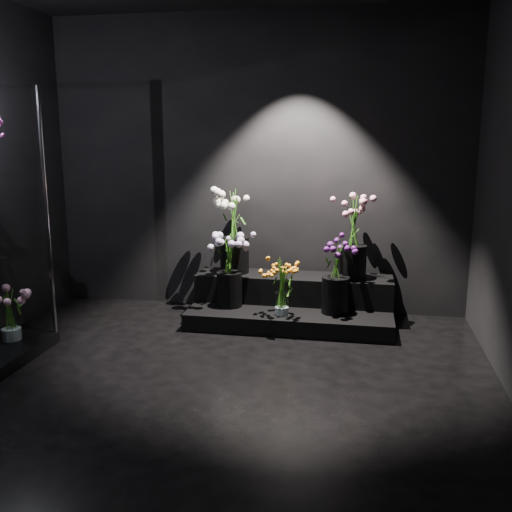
# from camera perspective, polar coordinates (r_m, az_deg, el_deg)

# --- Properties ---
(floor) EXTENTS (4.00, 4.00, 0.00)m
(floor) POSITION_cam_1_polar(r_m,az_deg,el_deg) (3.91, -5.51, -13.50)
(floor) COLOR black
(floor) RESTS_ON ground
(wall_back) EXTENTS (4.00, 0.00, 4.00)m
(wall_back) POSITION_cam_1_polar(r_m,az_deg,el_deg) (5.49, 0.01, 9.06)
(wall_back) COLOR black
(wall_back) RESTS_ON floor
(display_riser) EXTENTS (1.81, 0.81, 0.40)m
(display_riser) POSITION_cam_1_polar(r_m,az_deg,el_deg) (5.28, 3.63, -4.68)
(display_riser) COLOR black
(display_riser) RESTS_ON floor
(bouquet_orange_bells) EXTENTS (0.28, 0.28, 0.49)m
(bouquet_orange_bells) POSITION_cam_1_polar(r_m,az_deg,el_deg) (4.91, 2.61, -3.05)
(bouquet_orange_bells) COLOR white
(bouquet_orange_bells) RESTS_ON display_riser
(bouquet_lilac) EXTENTS (0.38, 0.38, 0.67)m
(bouquet_lilac) POSITION_cam_1_polar(r_m,az_deg,el_deg) (5.13, -2.70, -0.86)
(bouquet_lilac) COLOR black
(bouquet_lilac) RESTS_ON display_riser
(bouquet_purple) EXTENTS (0.40, 0.40, 0.67)m
(bouquet_purple) POSITION_cam_1_polar(r_m,az_deg,el_deg) (4.98, 8.01, -1.55)
(bouquet_purple) COLOR black
(bouquet_purple) RESTS_ON display_riser
(bouquet_cream_roses) EXTENTS (0.45, 0.45, 0.77)m
(bouquet_cream_roses) POSITION_cam_1_polar(r_m,az_deg,el_deg) (5.34, -2.18, 2.98)
(bouquet_cream_roses) COLOR black
(bouquet_cream_roses) RESTS_ON display_riser
(bouquet_pink_roses) EXTENTS (0.41, 0.41, 0.74)m
(bouquet_pink_roses) POSITION_cam_1_polar(r_m,az_deg,el_deg) (5.18, 9.71, 2.30)
(bouquet_pink_roses) COLOR black
(bouquet_pink_roses) RESTS_ON display_riser
(bouquet_case_base_pink) EXTENTS (0.37, 0.37, 0.45)m
(bouquet_case_base_pink) POSITION_cam_1_polar(r_m,az_deg,el_deg) (4.88, -23.42, -5.06)
(bouquet_case_base_pink) COLOR white
(bouquet_case_base_pink) RESTS_ON display_case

